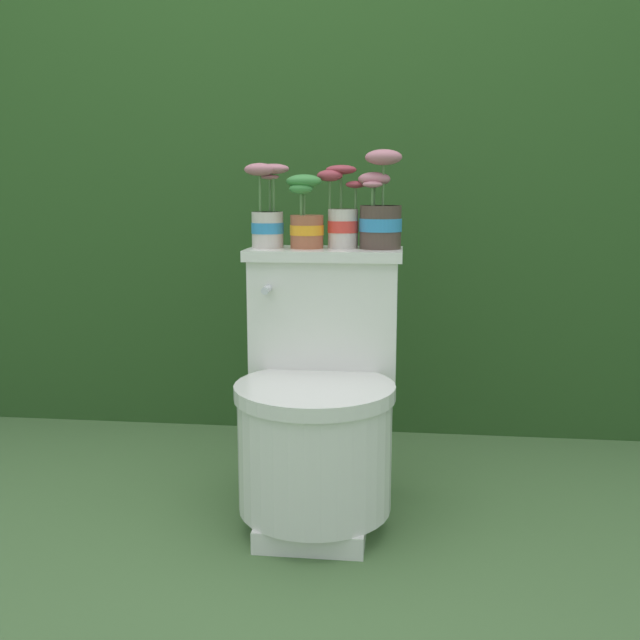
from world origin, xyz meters
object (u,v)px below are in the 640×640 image
at_px(potted_plant_left, 267,214).
at_px(potted_plant_midright, 380,214).
at_px(potted_plant_midleft, 306,219).
at_px(potted_plant_middle, 342,216).
at_px(toilet, 318,402).

relative_size(potted_plant_left, potted_plant_midright, 0.87).
relative_size(potted_plant_midleft, potted_plant_middle, 0.89).
bearing_deg(potted_plant_middle, potted_plant_left, -176.19).
distance_m(toilet, potted_plant_middle, 0.52).
xyz_separation_m(potted_plant_left, potted_plant_midleft, (0.11, -0.01, -0.01)).
relative_size(potted_plant_midleft, potted_plant_midright, 0.75).
bearing_deg(toilet, potted_plant_midright, 47.25).
height_order(potted_plant_left, potted_plant_midright, potted_plant_midright).
height_order(potted_plant_middle, potted_plant_midright, potted_plant_midright).
distance_m(potted_plant_middle, potted_plant_midright, 0.11).
bearing_deg(potted_plant_left, potted_plant_midleft, -3.05).
bearing_deg(potted_plant_midleft, potted_plant_left, 176.95).
distance_m(potted_plant_midleft, potted_plant_midright, 0.20).
relative_size(potted_plant_left, potted_plant_midleft, 1.15).
relative_size(potted_plant_middle, potted_plant_midright, 0.85).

